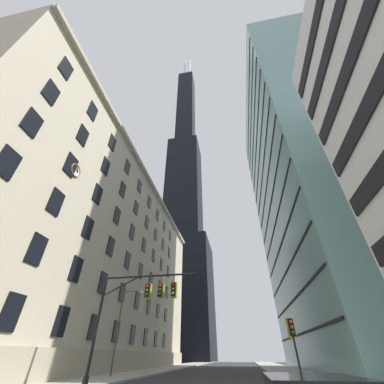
% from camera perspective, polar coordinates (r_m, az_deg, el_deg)
% --- Properties ---
extents(station_building, '(13.14, 57.57, 29.46)m').
position_cam_1_polar(station_building, '(41.83, -20.51, -15.04)').
color(station_building, '#BCAF93').
rests_on(station_building, ground).
extents(dark_skyscraper, '(22.91, 22.91, 202.61)m').
position_cam_1_polar(dark_skyscraper, '(109.68, -2.09, -4.27)').
color(dark_skyscraper, black).
rests_on(dark_skyscraper, ground).
extents(glass_office_midrise, '(15.41, 35.76, 57.07)m').
position_cam_1_polar(glass_office_midrise, '(49.19, 26.50, 2.01)').
color(glass_office_midrise, gray).
rests_on(glass_office_midrise, ground).
extents(traffic_signal_mast, '(7.31, 0.63, 6.75)m').
position_cam_1_polar(traffic_signal_mast, '(18.80, -12.03, -24.41)').
color(traffic_signal_mast, black).
rests_on(traffic_signal_mast, sidewalk_left).
extents(traffic_light_near_right, '(0.40, 0.63, 3.47)m').
position_cam_1_polar(traffic_light_near_right, '(17.40, 23.38, -28.97)').
color(traffic_light_near_right, black).
rests_on(traffic_light_near_right, sidewalk_right).
extents(street_lamppost, '(2.45, 0.32, 7.42)m').
position_cam_1_polar(street_lamppost, '(28.01, -16.77, -28.13)').
color(street_lamppost, '#47474C').
rests_on(street_lamppost, sidewalk_left).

